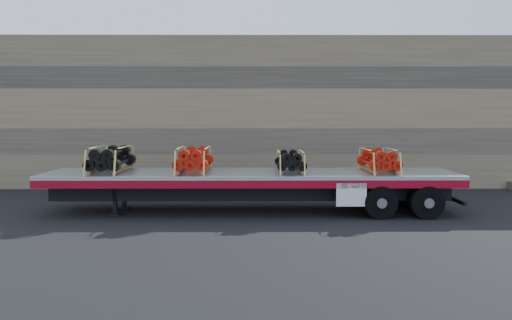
{
  "coord_description": "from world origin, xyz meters",
  "views": [
    {
      "loc": [
        -0.37,
        -17.8,
        3.43
      ],
      "look_at": [
        -0.25,
        0.81,
        1.73
      ],
      "focal_mm": 35.0,
      "sensor_mm": 36.0,
      "label": 1
    }
  ],
  "objects_px": {
    "bundle_midrear": "(290,162)",
    "trailer": "(251,192)",
    "bundle_midfront": "(194,160)",
    "bundle_front": "(111,160)",
    "bundle_rear": "(379,161)"
  },
  "relations": [
    {
      "from": "bundle_midrear",
      "to": "trailer",
      "type": "bearing_deg",
      "value": -180.0
    },
    {
      "from": "bundle_front",
      "to": "bundle_rear",
      "type": "distance_m",
      "value": 9.38
    },
    {
      "from": "trailer",
      "to": "bundle_midrear",
      "type": "bearing_deg",
      "value": 0.0
    },
    {
      "from": "bundle_front",
      "to": "bundle_midfront",
      "type": "xyz_separation_m",
      "value": [
        2.9,
        -0.0,
        -0.01
      ]
    },
    {
      "from": "trailer",
      "to": "bundle_rear",
      "type": "bearing_deg",
      "value": 0.0
    },
    {
      "from": "trailer",
      "to": "bundle_midrear",
      "type": "relative_size",
      "value": 7.28
    },
    {
      "from": "bundle_front",
      "to": "bundle_midrear",
      "type": "bearing_deg",
      "value": 0.0
    },
    {
      "from": "bundle_midfront",
      "to": "bundle_rear",
      "type": "height_order",
      "value": "bundle_midfront"
    },
    {
      "from": "bundle_midfront",
      "to": "bundle_midrear",
      "type": "bearing_deg",
      "value": 0.0
    },
    {
      "from": "trailer",
      "to": "bundle_midfront",
      "type": "xyz_separation_m",
      "value": [
        -1.98,
        0.0,
        1.12
      ]
    },
    {
      "from": "bundle_midfront",
      "to": "bundle_front",
      "type": "bearing_deg",
      "value": 180.0
    },
    {
      "from": "bundle_midfront",
      "to": "bundle_rear",
      "type": "bearing_deg",
      "value": -0.0
    },
    {
      "from": "trailer",
      "to": "bundle_front",
      "type": "bearing_deg",
      "value": 180.0
    },
    {
      "from": "bundle_midfront",
      "to": "bundle_midrear",
      "type": "relative_size",
      "value": 1.18
    },
    {
      "from": "bundle_midrear",
      "to": "bundle_rear",
      "type": "bearing_deg",
      "value": -0.0
    }
  ]
}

